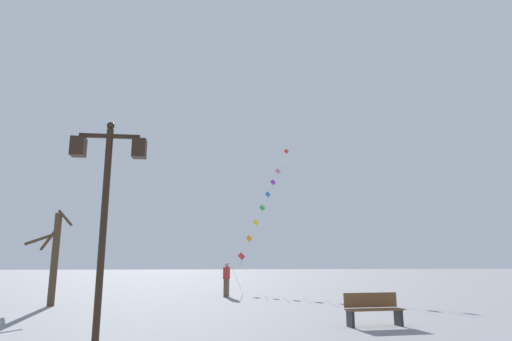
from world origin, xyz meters
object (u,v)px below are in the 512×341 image
at_px(twin_lantern_lamp_post, 106,188).
at_px(park_bench, 373,309).
at_px(kite_train, 265,201).
at_px(kite_flyer, 227,279).
at_px(bare_tree, 54,255).

distance_m(twin_lantern_lamp_post, park_bench, 7.92).
distance_m(twin_lantern_lamp_post, kite_train, 21.74).
bearing_deg(kite_flyer, bare_tree, 140.93).
bearing_deg(park_bench, twin_lantern_lamp_post, -160.80).
height_order(kite_flyer, bare_tree, bare_tree).
relative_size(twin_lantern_lamp_post, park_bench, 2.85).
bearing_deg(twin_lantern_lamp_post, park_bench, 24.04).
height_order(twin_lantern_lamp_post, park_bench, twin_lantern_lamp_post).
xyz_separation_m(bare_tree, park_bench, (10.78, -6.90, -1.56)).
height_order(kite_train, kite_flyer, kite_train).
bearing_deg(bare_tree, kite_train, 46.02).
height_order(kite_train, park_bench, kite_train).
bearing_deg(bare_tree, kite_flyer, 27.16).
bearing_deg(kite_train, twin_lantern_lamp_post, -107.04).
xyz_separation_m(kite_train, bare_tree, (-10.34, -10.71, -3.88)).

